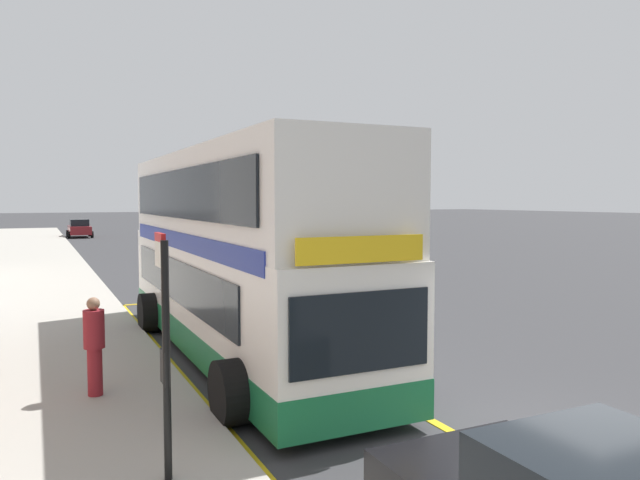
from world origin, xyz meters
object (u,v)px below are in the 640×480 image
(parked_car_maroon_kerbside, at_px, (79,228))
(pedestrian_waiting_near_sign, at_px, (94,342))
(bus_stop_sign, at_px, (165,337))
(double_decker_bus, at_px, (236,260))

(parked_car_maroon_kerbside, relative_size, pedestrian_waiting_near_sign, 2.56)
(bus_stop_sign, bearing_deg, parked_car_maroon_kerbside, 87.34)
(pedestrian_waiting_near_sign, bearing_deg, double_decker_bus, 33.83)
(double_decker_bus, height_order, parked_car_maroon_kerbside, double_decker_bus)
(bus_stop_sign, bearing_deg, double_decker_bus, 64.83)
(double_decker_bus, relative_size, pedestrian_waiting_near_sign, 6.78)
(bus_stop_sign, height_order, pedestrian_waiting_near_sign, bus_stop_sign)
(parked_car_maroon_kerbside, bearing_deg, pedestrian_waiting_near_sign, 86.57)
(parked_car_maroon_kerbside, xyz_separation_m, pedestrian_waiting_near_sign, (-2.83, -47.11, 0.23))
(bus_stop_sign, relative_size, parked_car_maroon_kerbside, 0.68)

